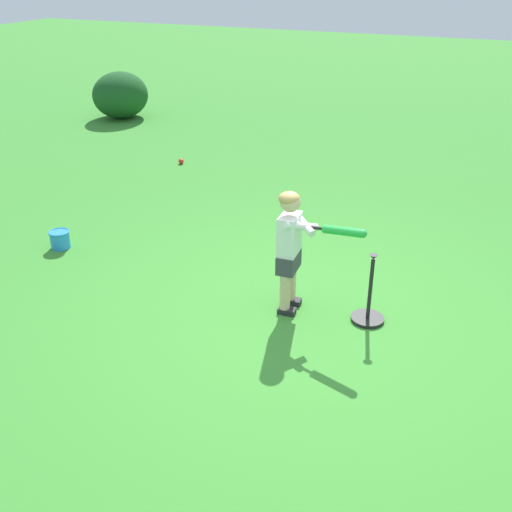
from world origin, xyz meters
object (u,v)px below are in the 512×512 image
Objects in this scene: batting_tee at (368,310)px; child_batter at (293,242)px; toy_bucket at (60,239)px; play_ball_far_right at (181,161)px.

child_batter is at bearing 97.91° from batting_tee.
toy_bucket is (0.09, 3.31, -0.01)m from batting_tee.
child_batter is at bearing -93.82° from toy_bucket.
batting_tee is (0.09, -0.66, -0.55)m from child_batter.
toy_bucket is at bearing -175.13° from play_ball_far_right.
child_batter is 4.32m from play_ball_far_right.
play_ball_far_right is (3.14, 2.91, -0.61)m from child_batter.
batting_tee is 3.31m from toy_bucket.
toy_bucket is (0.18, 2.65, -0.55)m from child_batter.
play_ball_far_right is at bearing 49.47° from batting_tee.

